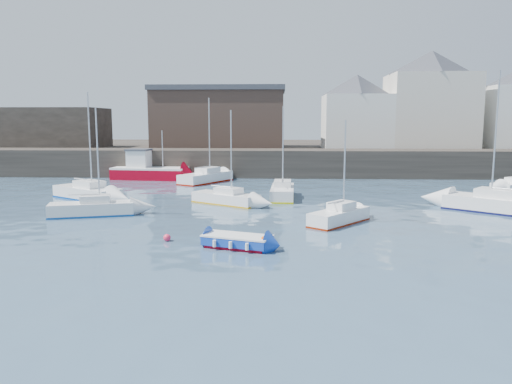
{
  "coord_description": "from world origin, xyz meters",
  "views": [
    {
      "loc": [
        1.5,
        -20.9,
        6.25
      ],
      "look_at": [
        0.0,
        12.0,
        1.5
      ],
      "focal_mm": 35.0,
      "sensor_mm": 36.0,
      "label": 1
    }
  ],
  "objects_px": {
    "sailboat_e": "(88,192)",
    "buoy_far": "(193,195)",
    "fishing_boat": "(147,170)",
    "sailboat_b": "(226,198)",
    "sailboat_h": "(206,177)",
    "buoy_near": "(167,241)",
    "sailboat_c": "(339,216)",
    "sailboat_f": "(282,192)",
    "buoy_mid": "(340,218)",
    "blue_dinghy": "(237,241)",
    "sailboat_a": "(92,208)",
    "sailboat_d": "(502,204)"
  },
  "relations": [
    {
      "from": "buoy_far",
      "to": "blue_dinghy",
      "type": "bearing_deg",
      "value": -73.36
    },
    {
      "from": "sailboat_h",
      "to": "buoy_far",
      "type": "bearing_deg",
      "value": -88.65
    },
    {
      "from": "sailboat_b",
      "to": "buoy_far",
      "type": "height_order",
      "value": "sailboat_b"
    },
    {
      "from": "fishing_boat",
      "to": "sailboat_b",
      "type": "xyz_separation_m",
      "value": [
        10.07,
        -15.53,
        -0.55
      ]
    },
    {
      "from": "buoy_near",
      "to": "sailboat_a",
      "type": "bearing_deg",
      "value": 134.03
    },
    {
      "from": "blue_dinghy",
      "to": "sailboat_f",
      "type": "height_order",
      "value": "sailboat_f"
    },
    {
      "from": "blue_dinghy",
      "to": "sailboat_b",
      "type": "relative_size",
      "value": 0.53
    },
    {
      "from": "buoy_mid",
      "to": "sailboat_c",
      "type": "bearing_deg",
      "value": -98.49
    },
    {
      "from": "fishing_boat",
      "to": "buoy_far",
      "type": "bearing_deg",
      "value": -58.88
    },
    {
      "from": "fishing_boat",
      "to": "sailboat_a",
      "type": "relative_size",
      "value": 1.15
    },
    {
      "from": "sailboat_a",
      "to": "sailboat_f",
      "type": "relative_size",
      "value": 0.96
    },
    {
      "from": "sailboat_d",
      "to": "buoy_mid",
      "type": "xyz_separation_m",
      "value": [
        -11.22,
        -2.45,
        -0.58
      ]
    },
    {
      "from": "blue_dinghy",
      "to": "sailboat_e",
      "type": "xyz_separation_m",
      "value": [
        -13.23,
        14.81,
        0.19
      ]
    },
    {
      "from": "buoy_mid",
      "to": "fishing_boat",
      "type": "bearing_deg",
      "value": 130.97
    },
    {
      "from": "sailboat_b",
      "to": "sailboat_f",
      "type": "bearing_deg",
      "value": 35.39
    },
    {
      "from": "sailboat_h",
      "to": "sailboat_e",
      "type": "bearing_deg",
      "value": -125.16
    },
    {
      "from": "sailboat_a",
      "to": "sailboat_b",
      "type": "height_order",
      "value": "sailboat_a"
    },
    {
      "from": "sailboat_d",
      "to": "sailboat_h",
      "type": "distance_m",
      "value": 27.51
    },
    {
      "from": "sailboat_b",
      "to": "sailboat_d",
      "type": "height_order",
      "value": "sailboat_d"
    },
    {
      "from": "fishing_boat",
      "to": "sailboat_b",
      "type": "distance_m",
      "value": 18.52
    },
    {
      "from": "sailboat_e",
      "to": "buoy_far",
      "type": "relative_size",
      "value": 23.16
    },
    {
      "from": "buoy_far",
      "to": "buoy_mid",
      "type": "bearing_deg",
      "value": -40.01
    },
    {
      "from": "sailboat_e",
      "to": "buoy_near",
      "type": "distance_m",
      "value": 16.54
    },
    {
      "from": "sailboat_c",
      "to": "fishing_boat",
      "type": "bearing_deg",
      "value": 128.39
    },
    {
      "from": "sailboat_e",
      "to": "sailboat_f",
      "type": "distance_m",
      "value": 15.61
    },
    {
      "from": "blue_dinghy",
      "to": "sailboat_d",
      "type": "relative_size",
      "value": 0.39
    },
    {
      "from": "sailboat_b",
      "to": "sailboat_h",
      "type": "bearing_deg",
      "value": 104.67
    },
    {
      "from": "sailboat_a",
      "to": "fishing_boat",
      "type": "bearing_deg",
      "value": 94.76
    },
    {
      "from": "fishing_boat",
      "to": "sailboat_f",
      "type": "distance_m",
      "value": 19.02
    },
    {
      "from": "blue_dinghy",
      "to": "sailboat_f",
      "type": "xyz_separation_m",
      "value": [
        2.33,
        16.01,
        0.16
      ]
    },
    {
      "from": "fishing_boat",
      "to": "buoy_mid",
      "type": "height_order",
      "value": "fishing_boat"
    },
    {
      "from": "sailboat_f",
      "to": "sailboat_a",
      "type": "bearing_deg",
      "value": -147.45
    },
    {
      "from": "sailboat_f",
      "to": "buoy_mid",
      "type": "relative_size",
      "value": 17.6
    },
    {
      "from": "sailboat_d",
      "to": "sailboat_e",
      "type": "xyz_separation_m",
      "value": [
        -30.44,
        4.55,
        -0.03
      ]
    },
    {
      "from": "sailboat_c",
      "to": "sailboat_b",
      "type": "bearing_deg",
      "value": 138.19
    },
    {
      "from": "fishing_boat",
      "to": "sailboat_c",
      "type": "height_order",
      "value": "sailboat_c"
    },
    {
      "from": "sailboat_e",
      "to": "sailboat_f",
      "type": "relative_size",
      "value": 1.14
    },
    {
      "from": "blue_dinghy",
      "to": "sailboat_b",
      "type": "bearing_deg",
      "value": 98.41
    },
    {
      "from": "sailboat_c",
      "to": "blue_dinghy",
      "type": "bearing_deg",
      "value": -133.06
    },
    {
      "from": "sailboat_c",
      "to": "buoy_near",
      "type": "height_order",
      "value": "sailboat_c"
    },
    {
      "from": "sailboat_h",
      "to": "buoy_near",
      "type": "height_order",
      "value": "sailboat_h"
    },
    {
      "from": "blue_dinghy",
      "to": "buoy_mid",
      "type": "height_order",
      "value": "blue_dinghy"
    },
    {
      "from": "sailboat_c",
      "to": "sailboat_f",
      "type": "bearing_deg",
      "value": 109.02
    },
    {
      "from": "blue_dinghy",
      "to": "buoy_far",
      "type": "xyz_separation_m",
      "value": [
        -5.12,
        17.13,
        -0.36
      ]
    },
    {
      "from": "sailboat_f",
      "to": "sailboat_h",
      "type": "bearing_deg",
      "value": 127.45
    },
    {
      "from": "sailboat_c",
      "to": "sailboat_h",
      "type": "xyz_separation_m",
      "value": [
        -11.07,
        19.88,
        0.07
      ]
    },
    {
      "from": "buoy_near",
      "to": "buoy_mid",
      "type": "distance_m",
      "value": 11.77
    },
    {
      "from": "sailboat_a",
      "to": "buoy_mid",
      "type": "xyz_separation_m",
      "value": [
        16.27,
        -0.15,
        -0.5
      ]
    },
    {
      "from": "sailboat_b",
      "to": "sailboat_f",
      "type": "xyz_separation_m",
      "value": [
        4.25,
        3.02,
        0.06
      ]
    },
    {
      "from": "sailboat_a",
      "to": "sailboat_h",
      "type": "height_order",
      "value": "sailboat_h"
    }
  ]
}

